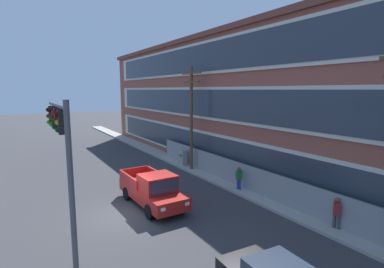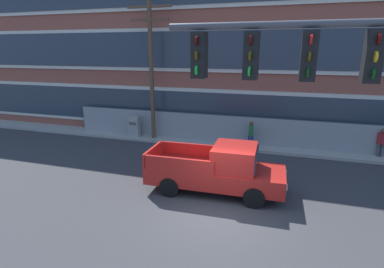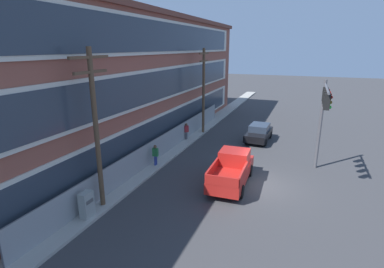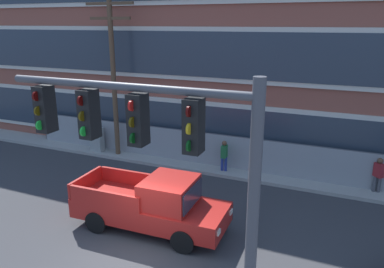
% 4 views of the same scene
% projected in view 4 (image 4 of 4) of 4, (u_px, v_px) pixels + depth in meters
% --- Properties ---
extents(ground_plane, '(160.00, 160.00, 0.00)m').
position_uv_depth(ground_plane, '(136.00, 261.00, 11.66)').
color(ground_plane, '#38383A').
extents(sidewalk_building_side, '(80.00, 1.63, 0.16)m').
position_uv_depth(sidewalk_building_side, '(221.00, 169.00, 18.69)').
color(sidewalk_building_side, '#9E9B93').
rests_on(sidewalk_building_side, ground).
extents(brick_mill_building, '(53.19, 11.01, 11.29)m').
position_uv_depth(brick_mill_building, '(233.00, 47.00, 22.93)').
color(brick_mill_building, brown).
rests_on(brick_mill_building, ground).
extents(chain_link_fence, '(27.92, 0.06, 1.84)m').
position_uv_depth(chain_link_fence, '(272.00, 159.00, 17.67)').
color(chain_link_fence, gray).
rests_on(chain_link_fence, ground).
extents(traffic_signal_mast, '(4.85, 0.43, 6.39)m').
position_uv_depth(traffic_signal_mast, '(164.00, 167.00, 6.43)').
color(traffic_signal_mast, '#4C4C51').
rests_on(traffic_signal_mast, ground).
extents(pickup_truck_red, '(5.61, 2.23, 2.03)m').
position_uv_depth(pickup_truck_red, '(153.00, 205.00, 13.18)').
color(pickup_truck_red, '#AD1E19').
rests_on(pickup_truck_red, ground).
extents(utility_pole_near_corner, '(2.76, 0.26, 8.52)m').
position_uv_depth(utility_pole_near_corner, '(113.00, 70.00, 19.36)').
color(utility_pole_near_corner, brown).
rests_on(utility_pole_near_corner, ground).
extents(electrical_cabinet, '(0.71, 0.46, 1.52)m').
position_uv_depth(electrical_cabinet, '(97.00, 141.00, 20.95)').
color(electrical_cabinet, '#939993').
rests_on(electrical_cabinet, ground).
extents(pedestrian_near_cabinet, '(0.32, 0.41, 1.69)m').
position_uv_depth(pedestrian_near_cabinet, '(224.00, 155.00, 18.09)').
color(pedestrian_near_cabinet, navy).
rests_on(pedestrian_near_cabinet, ground).
extents(pedestrian_by_fence, '(0.45, 0.46, 1.69)m').
position_uv_depth(pedestrian_by_fence, '(378.00, 174.00, 15.81)').
color(pedestrian_by_fence, '#4C4C51').
rests_on(pedestrian_by_fence, ground).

